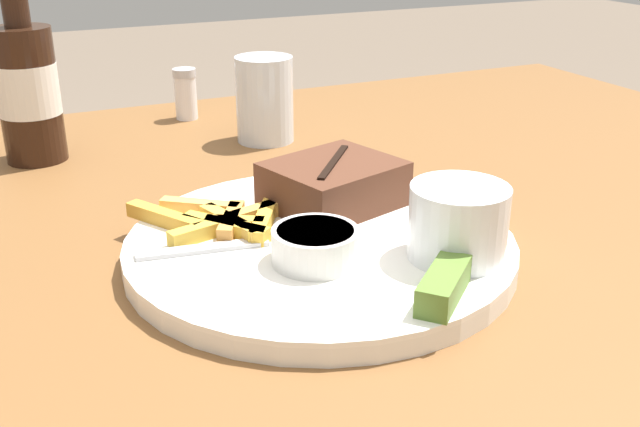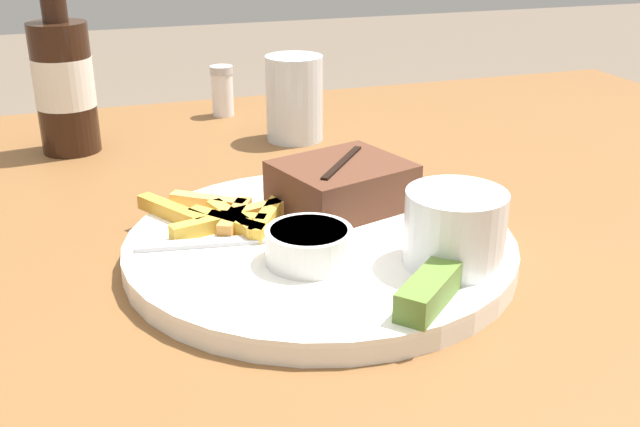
{
  "view_description": "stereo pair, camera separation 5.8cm",
  "coord_description": "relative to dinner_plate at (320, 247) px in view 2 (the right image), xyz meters",
  "views": [
    {
      "loc": [
        -0.22,
        -0.48,
        0.99
      ],
      "look_at": [
        0.0,
        0.0,
        0.77
      ],
      "focal_mm": 42.0,
      "sensor_mm": 36.0,
      "label": 1
    },
    {
      "loc": [
        -0.17,
        -0.51,
        0.99
      ],
      "look_at": [
        0.0,
        0.0,
        0.77
      ],
      "focal_mm": 42.0,
      "sensor_mm": 36.0,
      "label": 2
    }
  ],
  "objects": [
    {
      "name": "dinner_plate",
      "position": [
        0.0,
        0.0,
        0.0
      ],
      "size": [
        0.31,
        0.31,
        0.02
      ],
      "color": "white",
      "rests_on": "dining_table"
    },
    {
      "name": "coleslaw_cup",
      "position": [
        0.08,
        -0.07,
        0.04
      ],
      "size": [
        0.07,
        0.07,
        0.06
      ],
      "color": "white",
      "rests_on": "dinner_plate"
    },
    {
      "name": "dipping_sauce_cup",
      "position": [
        -0.02,
        -0.04,
        0.02
      ],
      "size": [
        0.06,
        0.06,
        0.03
      ],
      "color": "silver",
      "rests_on": "dinner_plate"
    },
    {
      "name": "beer_bottle",
      "position": [
        -0.18,
        0.35,
        0.07
      ],
      "size": [
        0.06,
        0.06,
        0.23
      ],
      "color": "black",
      "rests_on": "dining_table"
    },
    {
      "name": "steak_portion",
      "position": [
        0.04,
        0.06,
        0.03
      ],
      "size": [
        0.12,
        0.11,
        0.04
      ],
      "color": "#512D1E",
      "rests_on": "dinner_plate"
    },
    {
      "name": "fries_pile",
      "position": [
        -0.06,
        0.05,
        0.02
      ],
      "size": [
        0.12,
        0.11,
        0.01
      ],
      "color": "gold",
      "rests_on": "dinner_plate"
    },
    {
      "name": "drinking_glass",
      "position": [
        0.07,
        0.31,
        0.04
      ],
      "size": [
        0.07,
        0.07,
        0.1
      ],
      "color": "silver",
      "rests_on": "dining_table"
    },
    {
      "name": "fork_utensil",
      "position": [
        -0.08,
        0.01,
        0.01
      ],
      "size": [
        0.13,
        0.03,
        0.0
      ],
      "rotation": [
        0.0,
        0.0,
        6.13
      ],
      "color": "#B7B7BC",
      "rests_on": "dinner_plate"
    },
    {
      "name": "pickle_spear",
      "position": [
        0.03,
        -0.12,
        0.02
      ],
      "size": [
        0.06,
        0.06,
        0.02
      ],
      "color": "#567A2D",
      "rests_on": "dinner_plate"
    },
    {
      "name": "knife_utensil",
      "position": [
        0.01,
        0.04,
        0.01
      ],
      "size": [
        0.04,
        0.17,
        0.01
      ],
      "rotation": [
        0.0,
        0.0,
        1.45
      ],
      "color": "#B7B7BC",
      "rests_on": "dinner_plate"
    },
    {
      "name": "salt_shaker",
      "position": [
        0.01,
        0.44,
        0.02
      ],
      "size": [
        0.03,
        0.03,
        0.07
      ],
      "color": "white",
      "rests_on": "dining_table"
    },
    {
      "name": "dining_table",
      "position": [
        0.0,
        0.0,
        -0.08
      ],
      "size": [
        1.32,
        1.06,
        0.73
      ],
      "color": "brown",
      "rests_on": "ground_plane"
    }
  ]
}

